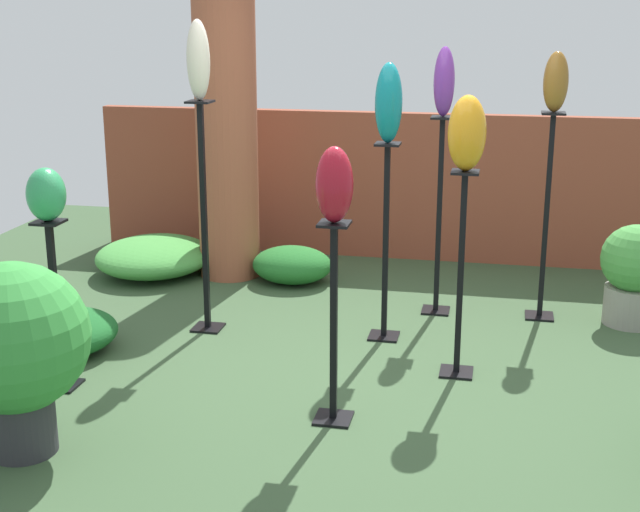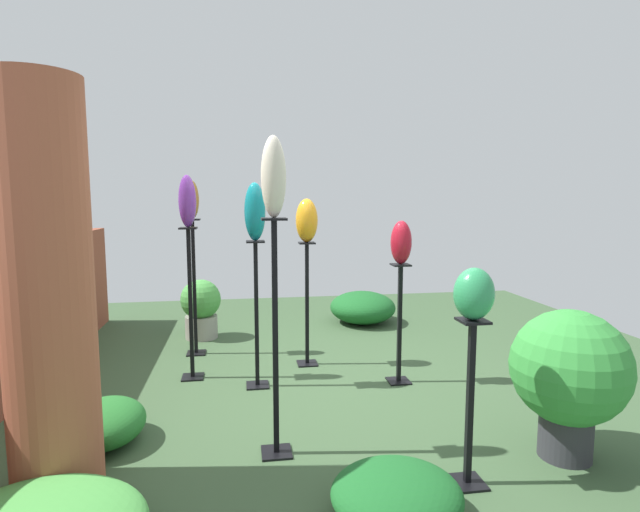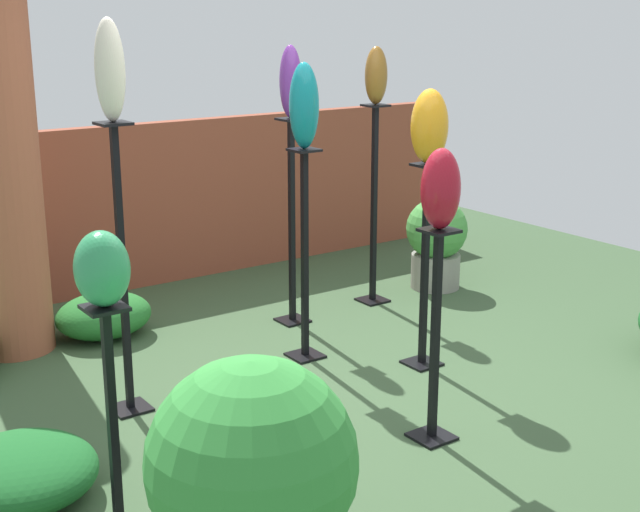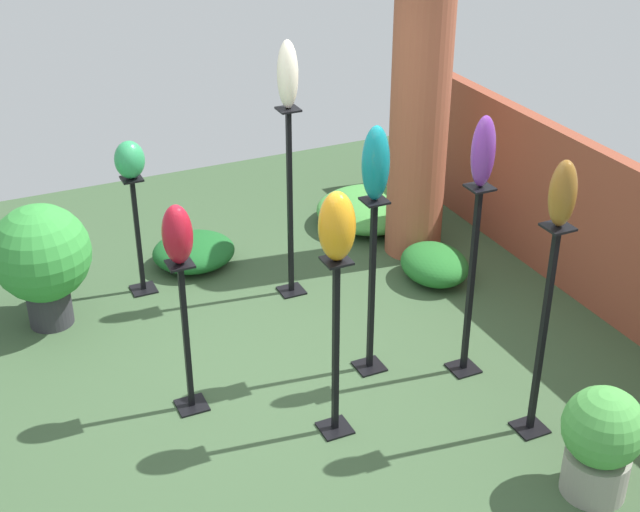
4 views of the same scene
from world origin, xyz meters
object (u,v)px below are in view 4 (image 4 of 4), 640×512
at_px(art_vase_jade, 130,160).
at_px(art_vase_ruby, 177,234).
at_px(pedestal_amber, 336,356).
at_px(pedestal_jade, 138,241).
at_px(art_vase_amber, 337,226).
at_px(art_vase_ivory, 288,75).
at_px(potted_plant_front_left, 601,440).
at_px(art_vase_teal, 376,163).
at_px(pedestal_teal, 372,294).
at_px(pedestal_ivory, 290,211).
at_px(potted_plant_walkway_edge, 42,257).
at_px(art_vase_bronze, 563,194).
at_px(brick_pillar, 419,125).
at_px(pedestal_bronze, 542,341).
at_px(pedestal_violet, 470,290).
at_px(art_vase_violet, 483,152).
at_px(pedestal_ruby, 187,344).

distance_m(art_vase_jade, art_vase_ruby, 1.66).
xyz_separation_m(pedestal_amber, art_vase_ruby, (-0.62, -0.77, 0.72)).
xyz_separation_m(pedestal_jade, art_vase_amber, (2.27, 0.66, 1.01)).
xyz_separation_m(art_vase_ivory, potted_plant_front_left, (2.89, 0.70, -1.44)).
relative_size(art_vase_teal, potted_plant_front_left, 0.71).
height_order(pedestal_teal, pedestal_ivory, pedestal_ivory).
distance_m(art_vase_teal, art_vase_ruby, 1.33).
distance_m(art_vase_jade, potted_plant_front_left, 3.94).
height_order(pedestal_jade, art_vase_amber, art_vase_amber).
bearing_deg(pedestal_ivory, potted_plant_walkway_edge, -100.30).
distance_m(pedestal_teal, art_vase_teal, 0.97).
relative_size(art_vase_bronze, art_vase_ruby, 1.03).
bearing_deg(brick_pillar, art_vase_bronze, -12.73).
height_order(pedestal_bronze, art_vase_ruby, art_vase_ruby).
distance_m(pedestal_ivory, pedestal_jade, 1.25).
relative_size(brick_pillar, pedestal_violet, 1.65).
height_order(art_vase_violet, potted_plant_front_left, art_vase_violet).
relative_size(pedestal_amber, pedestal_violet, 0.88).
bearing_deg(brick_pillar, pedestal_ivory, -79.75).
relative_size(brick_pillar, art_vase_ruby, 6.01).
xyz_separation_m(pedestal_bronze, art_vase_ivory, (-2.27, -0.71, 1.15)).
distance_m(pedestal_ruby, art_vase_amber, 1.38).
xyz_separation_m(pedestal_ruby, art_vase_violet, (0.40, 1.89, 1.16)).
bearing_deg(brick_pillar, art_vase_amber, -41.06).
bearing_deg(pedestal_teal, pedestal_violet, 63.19).
bearing_deg(potted_plant_walkway_edge, pedestal_teal, 51.45).
bearing_deg(potted_plant_walkway_edge, pedestal_violet, 53.92).
bearing_deg(art_vase_ivory, potted_plant_front_left, 13.68).
height_order(pedestal_ruby, art_vase_amber, art_vase_amber).
bearing_deg(pedestal_violet, pedestal_ivory, -155.82).
relative_size(brick_pillar, pedestal_bronze, 1.60).
height_order(pedestal_ruby, art_vase_jade, art_vase_jade).
bearing_deg(art_vase_ruby, pedestal_teal, 85.55).
relative_size(pedestal_teal, art_vase_violet, 2.78).
bearing_deg(pedestal_ivory, pedestal_teal, 3.99).
distance_m(pedestal_bronze, art_vase_teal, 1.51).
distance_m(pedestal_jade, pedestal_ruby, 1.66).
distance_m(pedestal_teal, art_vase_ivory, 1.73).
xyz_separation_m(pedestal_bronze, potted_plant_front_left, (0.62, -0.01, -0.30)).
bearing_deg(pedestal_ivory, pedestal_ruby, -47.19).
bearing_deg(art_vase_ivory, pedestal_jade, -115.82).
bearing_deg(art_vase_bronze, brick_pillar, 167.27).
xyz_separation_m(pedestal_ivory, art_vase_ivory, (0.00, 0.00, 1.10)).
xyz_separation_m(pedestal_violet, art_vase_teal, (-0.30, -0.60, 0.92)).
relative_size(pedestal_ivory, art_vase_teal, 3.11).
xyz_separation_m(pedestal_teal, pedestal_violet, (0.30, 0.60, 0.05)).
distance_m(pedestal_amber, potted_plant_walkway_edge, 2.53).
height_order(pedestal_teal, art_vase_ruby, art_vase_ruby).
relative_size(pedestal_ruby, art_vase_jade, 3.66).
bearing_deg(art_vase_ruby, potted_plant_front_left, 47.23).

